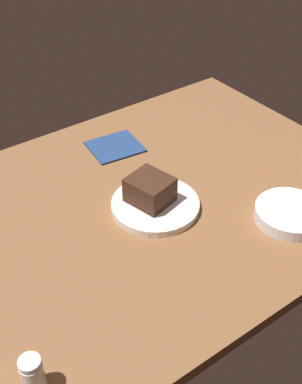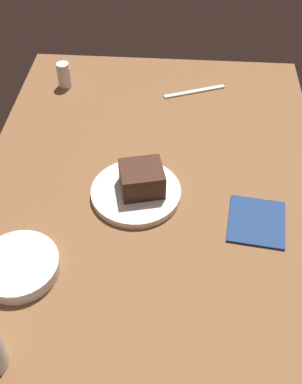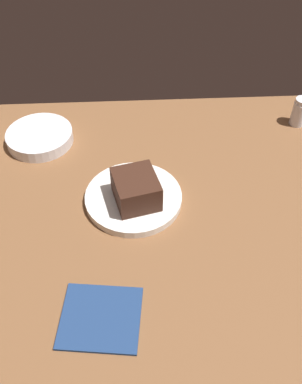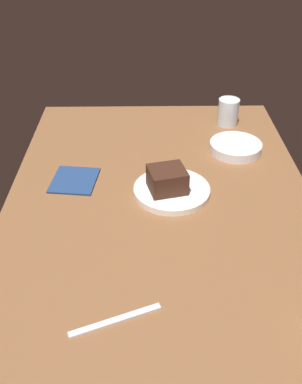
{
  "view_description": "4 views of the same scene",
  "coord_description": "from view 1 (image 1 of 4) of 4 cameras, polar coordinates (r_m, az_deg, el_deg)",
  "views": [
    {
      "loc": [
        -53.47,
        -77.54,
        81.32
      ],
      "look_at": [
        0.82,
        -2.99,
        8.15
      ],
      "focal_mm": 47.22,
      "sensor_mm": 36.0,
      "label": 1
    },
    {
      "loc": [
        78.68,
        5.93,
        84.36
      ],
      "look_at": [
        3.96,
        0.41,
        6.5
      ],
      "focal_mm": 44.43,
      "sensor_mm": 36.0,
      "label": 2
    },
    {
      "loc": [
        1.41,
        60.34,
        71.55
      ],
      "look_at": [
        -1.89,
        -1.78,
        7.07
      ],
      "focal_mm": 39.72,
      "sensor_mm": 36.0,
      "label": 3
    },
    {
      "loc": [
        -98.14,
        3.96,
        73.74
      ],
      "look_at": [
        -2.92,
        2.51,
        6.79
      ],
      "focal_mm": 41.32,
      "sensor_mm": 36.0,
      "label": 4
    }
  ],
  "objects": [
    {
      "name": "dining_table",
      "position": [
        1.23,
        -1.12,
        -1.86
      ],
      "size": [
        120.0,
        84.0,
        3.0
      ],
      "primitive_type": "cube",
      "color": "brown",
      "rests_on": "ground"
    },
    {
      "name": "dessert_plate",
      "position": [
        1.21,
        0.49,
        -1.48
      ],
      "size": [
        21.17,
        21.17,
        1.76
      ],
      "primitive_type": "cylinder",
      "color": "white",
      "rests_on": "dining_table"
    },
    {
      "name": "chocolate_cake_slice",
      "position": [
        1.19,
        -0.13,
        0.25
      ],
      "size": [
        10.87,
        11.54,
        6.32
      ],
      "primitive_type": "cube",
      "rotation": [
        0.0,
        0.0,
        4.95
      ],
      "color": "#381E14",
      "rests_on": "dessert_plate"
    },
    {
      "name": "salt_shaker",
      "position": [
        0.9,
        -13.23,
        -19.42
      ],
      "size": [
        3.96,
        3.96,
        7.61
      ],
      "color": "silver",
      "rests_on": "dining_table"
    },
    {
      "name": "side_bowl",
      "position": [
        1.22,
        15.43,
        -2.39
      ],
      "size": [
        16.48,
        16.48,
        3.01
      ],
      "primitive_type": "cylinder",
      "color": "silver",
      "rests_on": "dining_table"
    },
    {
      "name": "folded_napkin",
      "position": [
        1.42,
        -4.09,
        5.12
      ],
      "size": [
        15.23,
        14.08,
        0.6
      ],
      "primitive_type": "cube",
      "rotation": [
        0.0,
        0.0,
        -0.12
      ],
      "color": "navy",
      "rests_on": "dining_table"
    }
  ]
}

